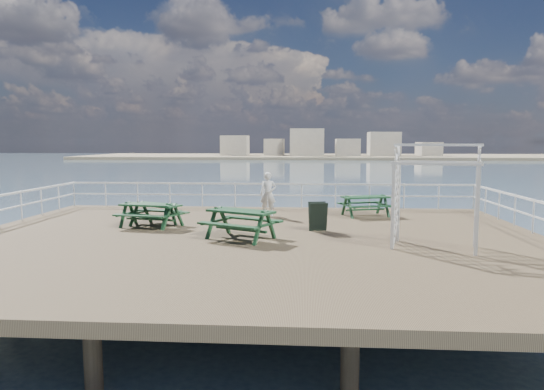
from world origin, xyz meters
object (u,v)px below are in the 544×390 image
at_px(picnic_table_a, 148,210).
at_px(picnic_table_d, 241,218).
at_px(person, 268,194).
at_px(picnic_table_b, 156,210).
at_px(trellis_arbor, 435,202).
at_px(picnic_table_c, 365,202).

xyz_separation_m(picnic_table_a, picnic_table_d, (3.44, -1.87, 0.05)).
bearing_deg(person, picnic_table_b, -146.12).
relative_size(picnic_table_b, picnic_table_d, 0.89).
relative_size(picnic_table_d, person, 1.48).
relative_size(picnic_table_b, trellis_arbor, 0.79).
relative_size(picnic_table_c, trellis_arbor, 0.76).
relative_size(picnic_table_a, picnic_table_d, 0.82).
bearing_deg(person, picnic_table_a, -146.61).
relative_size(picnic_table_c, picnic_table_d, 0.86).
xyz_separation_m(picnic_table_d, person, (0.47, 4.59, 0.23)).
relative_size(picnic_table_b, person, 1.31).
distance_m(picnic_table_b, picnic_table_d, 3.77).
bearing_deg(picnic_table_d, person, 110.96).
bearing_deg(picnic_table_b, person, 61.79).
bearing_deg(picnic_table_c, trellis_arbor, -95.87).
distance_m(picnic_table_b, person, 4.51).
xyz_separation_m(picnic_table_b, trellis_arbor, (8.65, -2.86, 0.70)).
distance_m(picnic_table_d, trellis_arbor, 5.56).
distance_m(trellis_arbor, person, 7.41).
bearing_deg(person, picnic_table_d, -97.35).
bearing_deg(picnic_table_c, person, 165.25).
height_order(picnic_table_a, person, person).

